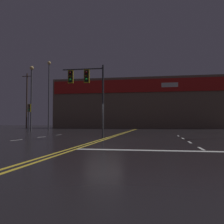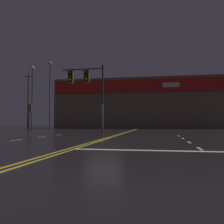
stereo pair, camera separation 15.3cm
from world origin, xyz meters
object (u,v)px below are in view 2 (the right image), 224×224
traffic_signal_median (86,83)px  traffic_signal_corner_northwest (30,111)px  streetlight_far_median (32,89)px  streetlight_far_right (50,87)px

traffic_signal_median → traffic_signal_corner_northwest: traffic_signal_median is taller
traffic_signal_corner_northwest → streetlight_far_median: 5.27m
streetlight_far_right → streetlight_far_median: bearing=-95.9°
streetlight_far_median → traffic_signal_median: bearing=-50.7°
traffic_signal_corner_northwest → streetlight_far_median: size_ratio=0.38×
traffic_signal_median → streetlight_far_median: streetlight_far_median is taller
traffic_signal_median → streetlight_far_median: bearing=129.3°
streetlight_far_right → traffic_signal_corner_northwest: bearing=-82.1°
traffic_signal_median → streetlight_far_right: streetlight_far_right is taller
streetlight_far_right → streetlight_far_median: streetlight_far_right is taller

